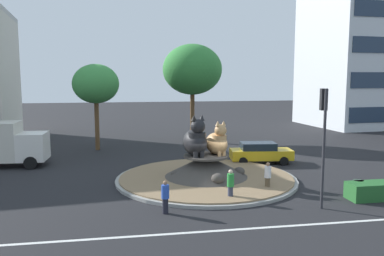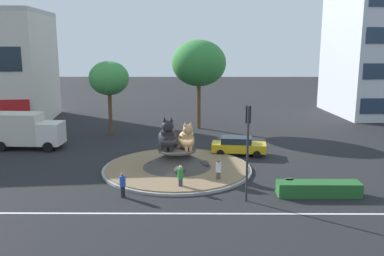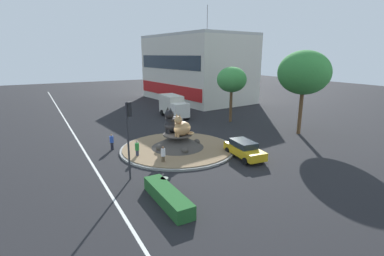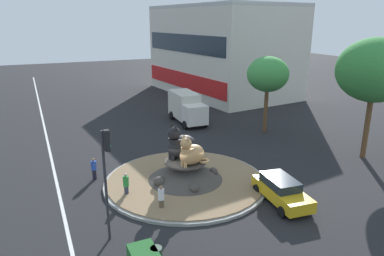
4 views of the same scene
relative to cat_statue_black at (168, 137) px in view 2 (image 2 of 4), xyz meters
name	(u,v)px [view 2 (image 2 of 4)]	position (x,y,z in m)	size (l,w,h in m)	color
ground_plane	(177,170)	(0.68, 0.07, -2.56)	(160.00, 160.00, 0.00)	black
lane_centreline	(171,213)	(0.68, -8.13, -2.56)	(112.00, 0.20, 0.01)	silver
roundabout_island	(177,163)	(0.68, 0.06, -1.99)	(11.27, 11.27, 1.61)	gray
cat_statue_black	(168,137)	(0.00, 0.00, 0.00)	(1.66, 2.70, 2.59)	black
cat_statue_calico	(187,139)	(1.41, 0.15, -0.15)	(1.63, 2.32, 2.17)	tan
traffic_light_mast	(248,136)	(5.17, -6.09, 1.50)	(0.33, 0.46, 5.89)	#2D2D33
clipped_hedge_strip	(319,189)	(9.86, -5.25, -2.11)	(5.22, 1.20, 0.90)	#235B28
broadleaf_tree_behind_island	(199,63)	(2.46, 15.30, 4.60)	(5.86, 5.86, 9.67)	brown
second_tree_near_tower	(109,78)	(-6.67, 12.05, 3.26)	(4.04, 4.04, 7.57)	brown
pedestrian_green_shirt	(180,177)	(1.08, -4.22, -1.68)	(0.37, 0.37, 1.67)	#33384C
pedestrian_white_shirt	(218,170)	(3.65, -2.79, -1.69)	(0.38, 0.38, 1.65)	brown
pedestrian_blue_shirt	(123,184)	(-2.49, -5.60, -1.72)	(0.38, 0.38, 1.60)	black
sedan_on_far_lane	(238,146)	(5.73, 4.31, -1.74)	(4.74, 2.38, 1.57)	gold
delivery_box_truck	(25,130)	(-13.31, 6.38, -0.84)	(6.49, 2.82, 3.24)	silver
litter_bin	(289,186)	(8.10, -4.67, -2.11)	(0.56, 0.56, 0.90)	#2D4233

